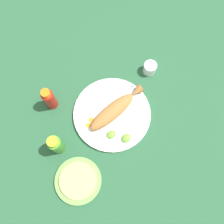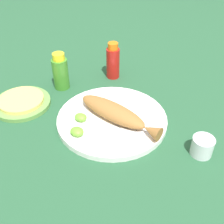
{
  "view_description": "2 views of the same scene",
  "coord_description": "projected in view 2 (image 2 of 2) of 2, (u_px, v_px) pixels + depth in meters",
  "views": [
    {
      "loc": [
        0.24,
        0.22,
        1.05
      ],
      "look_at": [
        0.0,
        0.0,
        0.04
      ],
      "focal_mm": 40.0,
      "sensor_mm": 36.0,
      "label": 1
    },
    {
      "loc": [
        -0.36,
        0.56,
        0.56
      ],
      "look_at": [
        0.0,
        0.0,
        0.04
      ],
      "focal_mm": 45.0,
      "sensor_mm": 36.0,
      "label": 2
    }
  ],
  "objects": [
    {
      "name": "carrot_slice_mid",
      "position": [
        91.0,
        99.0,
        0.93
      ],
      "size": [
        0.02,
        0.02,
        0.0
      ],
      "primitive_type": "cylinder",
      "color": "orange",
      "rests_on": "main_plate"
    },
    {
      "name": "ground_plane",
      "position": [
        112.0,
        122.0,
        0.87
      ],
      "size": [
        4.0,
        4.0,
        0.0
      ],
      "primitive_type": "plane",
      "color": "#235133"
    },
    {
      "name": "fork_near",
      "position": [
        140.0,
        121.0,
        0.85
      ],
      "size": [
        0.19,
        0.02,
        0.0
      ],
      "rotation": [
        0.0,
        0.0,
        9.38
      ],
      "color": "silver",
      "rests_on": "main_plate"
    },
    {
      "name": "hot_sauce_bottle_green",
      "position": [
        60.0,
        72.0,
        0.99
      ],
      "size": [
        0.06,
        0.06,
        0.13
      ],
      "color": "#3D8428",
      "rests_on": "ground_plane"
    },
    {
      "name": "tortilla_stack",
      "position": [
        21.0,
        100.0,
        0.93
      ],
      "size": [
        0.15,
        0.15,
        0.01
      ],
      "primitive_type": "cylinder",
      "color": "#E0C666",
      "rests_on": "tortilla_plate"
    },
    {
      "name": "tortilla_plate",
      "position": [
        22.0,
        103.0,
        0.94
      ],
      "size": [
        0.19,
        0.19,
        0.01
      ],
      "primitive_type": "cylinder",
      "color": "#6B9E4C",
      "rests_on": "ground_plane"
    },
    {
      "name": "fork_far",
      "position": [
        134.0,
        130.0,
        0.81
      ],
      "size": [
        0.17,
        0.1,
        0.0
      ],
      "rotation": [
        0.0,
        0.0,
        9.92
      ],
      "color": "silver",
      "rests_on": "main_plate"
    },
    {
      "name": "main_plate",
      "position": [
        112.0,
        119.0,
        0.87
      ],
      "size": [
        0.34,
        0.34,
        0.02
      ],
      "primitive_type": "cylinder",
      "color": "white",
      "rests_on": "ground_plane"
    },
    {
      "name": "fried_fish",
      "position": [
        116.0,
        113.0,
        0.84
      ],
      "size": [
        0.29,
        0.09,
        0.05
      ],
      "rotation": [
        0.0,
        0.0,
        -0.1
      ],
      "color": "#996633",
      "rests_on": "main_plate"
    },
    {
      "name": "lime_wedge_main",
      "position": [
        81.0,
        117.0,
        0.84
      ],
      "size": [
        0.04,
        0.03,
        0.02
      ],
      "primitive_type": "ellipsoid",
      "color": "#6BB233",
      "rests_on": "main_plate"
    },
    {
      "name": "salt_cup",
      "position": [
        202.0,
        147.0,
        0.75
      ],
      "size": [
        0.06,
        0.06,
        0.05
      ],
      "color": "silver",
      "rests_on": "ground_plane"
    },
    {
      "name": "lime_wedge_side",
      "position": [
        77.0,
        132.0,
        0.79
      ],
      "size": [
        0.04,
        0.03,
        0.02
      ],
      "primitive_type": "ellipsoid",
      "color": "#6BB233",
      "rests_on": "main_plate"
    },
    {
      "name": "hot_sauce_bottle_red",
      "position": [
        113.0,
        62.0,
        1.05
      ],
      "size": [
        0.05,
        0.05,
        0.14
      ],
      "color": "#B21914",
      "rests_on": "ground_plane"
    },
    {
      "name": "carrot_slice_near",
      "position": [
        98.0,
        101.0,
        0.93
      ],
      "size": [
        0.02,
        0.02,
        0.0
      ],
      "primitive_type": "cylinder",
      "color": "orange",
      "rests_on": "main_plate"
    }
  ]
}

